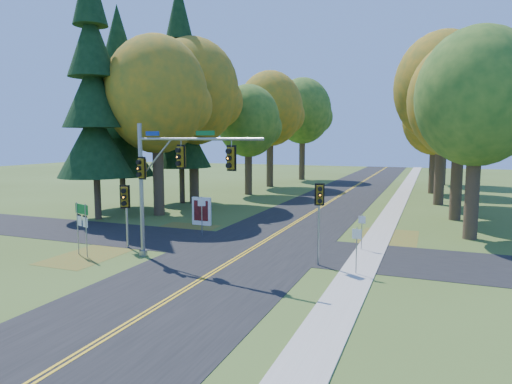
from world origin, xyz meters
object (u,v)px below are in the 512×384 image
(east_signal_pole, at_px, (319,204))
(route_sign_cluster, at_px, (82,219))
(traffic_mast, at_px, (167,173))
(info_kiosk, at_px, (202,211))

(east_signal_pole, height_order, route_sign_cluster, east_signal_pole)
(traffic_mast, distance_m, info_kiosk, 10.16)
(east_signal_pole, distance_m, info_kiosk, 12.72)
(route_sign_cluster, bearing_deg, info_kiosk, 101.47)
(info_kiosk, bearing_deg, east_signal_pole, -35.07)
(traffic_mast, bearing_deg, east_signal_pole, 24.69)
(route_sign_cluster, xyz_separation_m, info_kiosk, (1.76, 9.85, -0.99))
(east_signal_pole, relative_size, info_kiosk, 2.02)
(traffic_mast, relative_size, info_kiosk, 3.75)
(traffic_mast, relative_size, east_signal_pole, 1.86)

